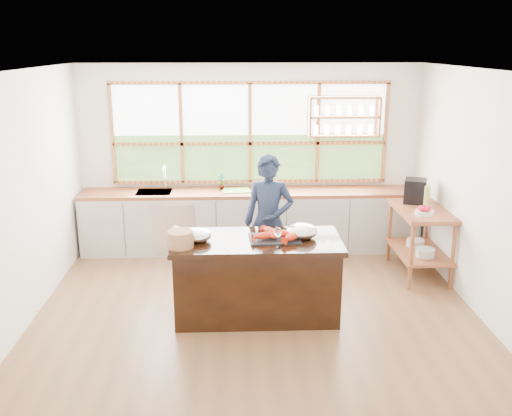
{
  "coord_description": "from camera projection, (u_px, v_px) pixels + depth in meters",
  "views": [
    {
      "loc": [
        -0.23,
        -6.09,
        2.95
      ],
      "look_at": [
        0.01,
        0.15,
        1.16
      ],
      "focal_mm": 40.0,
      "sensor_mm": 36.0,
      "label": 1
    }
  ],
  "objects": [
    {
      "name": "cutting_board",
      "position": [
        236.0,
        191.0,
        8.28
      ],
      "size": [
        0.43,
        0.34,
        0.01
      ],
      "primitive_type": "cube",
      "rotation": [
        0.0,
        0.0,
        0.12
      ],
      "color": "#59B93D",
      "rests_on": "back_counter"
    },
    {
      "name": "wine_glass",
      "position": [
        278.0,
        233.0,
        5.94
      ],
      "size": [
        0.08,
        0.08,
        0.22
      ],
      "color": "white",
      "rests_on": "island"
    },
    {
      "name": "parchment_roll",
      "position": [
        182.0,
        232.0,
        6.36
      ],
      "size": [
        0.25,
        0.29,
        0.08
      ],
      "primitive_type": "cylinder",
      "rotation": [
        1.57,
        0.0,
        0.67
      ],
      "color": "white",
      "rests_on": "island"
    },
    {
      "name": "mixing_bowl_left",
      "position": [
        198.0,
        235.0,
        6.16
      ],
      "size": [
        0.31,
        0.31,
        0.15
      ],
      "primitive_type": "ellipsoid",
      "color": "silver",
      "rests_on": "island"
    },
    {
      "name": "island",
      "position": [
        257.0,
        277.0,
        6.36
      ],
      "size": [
        1.85,
        0.9,
        0.9
      ],
      "color": "black",
      "rests_on": "ground_plane"
    },
    {
      "name": "wine_bottle",
      "position": [
        427.0,
        198.0,
        7.33
      ],
      "size": [
        0.09,
        0.09,
        0.3
      ],
      "primitive_type": "cylinder",
      "rotation": [
        0.0,
        0.0,
        -0.3
      ],
      "color": "#97A84B",
      "rests_on": "right_shelf_unit"
    },
    {
      "name": "potted_plant",
      "position": [
        221.0,
        182.0,
        8.3
      ],
      "size": [
        0.14,
        0.11,
        0.25
      ],
      "primitive_type": "imported",
      "rotation": [
        0.0,
        0.0,
        -0.15
      ],
      "color": "slate",
      "rests_on": "back_counter"
    },
    {
      "name": "espresso_machine",
      "position": [
        415.0,
        191.0,
        7.64
      ],
      "size": [
        0.36,
        0.38,
        0.32
      ],
      "primitive_type": "cube",
      "rotation": [
        0.0,
        0.0,
        -0.35
      ],
      "color": "black",
      "rests_on": "right_shelf_unit"
    },
    {
      "name": "room_shell",
      "position": [
        256.0,
        151.0,
        6.68
      ],
      "size": [
        5.02,
        4.52,
        2.71
      ],
      "color": "white",
      "rests_on": "ground_plane"
    },
    {
      "name": "mixing_bowl_right",
      "position": [
        302.0,
        231.0,
        6.27
      ],
      "size": [
        0.34,
        0.34,
        0.17
      ],
      "primitive_type": "ellipsoid",
      "color": "silver",
      "rests_on": "island"
    },
    {
      "name": "back_counter",
      "position": [
        250.0,
        220.0,
        8.41
      ],
      "size": [
        4.9,
        0.63,
        0.9
      ],
      "color": "beige",
      "rests_on": "ground_plane"
    },
    {
      "name": "fruit_bowl",
      "position": [
        424.0,
        211.0,
        7.13
      ],
      "size": [
        0.23,
        0.23,
        0.11
      ],
      "color": "silver",
      "rests_on": "right_shelf_unit"
    },
    {
      "name": "wicker_basket",
      "position": [
        180.0,
        239.0,
        5.97
      ],
      "size": [
        0.27,
        0.27,
        0.18
      ],
      "primitive_type": "cylinder",
      "color": "#A17449",
      "rests_on": "island"
    },
    {
      "name": "ground_plane",
      "position": [
        256.0,
        306.0,
        6.67
      ],
      "size": [
        5.0,
        5.0,
        0.0
      ],
      "primitive_type": "plane",
      "color": "brown"
    },
    {
      "name": "lobster_pile",
      "position": [
        277.0,
        235.0,
        6.21
      ],
      "size": [
        0.52,
        0.44,
        0.08
      ],
      "color": "red",
      "rests_on": "slate_board"
    },
    {
      "name": "slate_board",
      "position": [
        275.0,
        239.0,
        6.22
      ],
      "size": [
        0.57,
        0.42,
        0.02
      ],
      "primitive_type": "cube",
      "rotation": [
        0.0,
        0.0,
        0.04
      ],
      "color": "black",
      "rests_on": "island"
    },
    {
      "name": "right_shelf_unit",
      "position": [
        421.0,
        231.0,
        7.44
      ],
      "size": [
        0.62,
        1.1,
        0.9
      ],
      "color": "brown",
      "rests_on": "ground_plane"
    },
    {
      "name": "cook",
      "position": [
        269.0,
        222.0,
        7.03
      ],
      "size": [
        0.68,
        0.51,
        1.69
      ],
      "primitive_type": "imported",
      "rotation": [
        0.0,
        0.0,
        -0.19
      ],
      "color": "#19233B",
      "rests_on": "ground_plane"
    }
  ]
}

